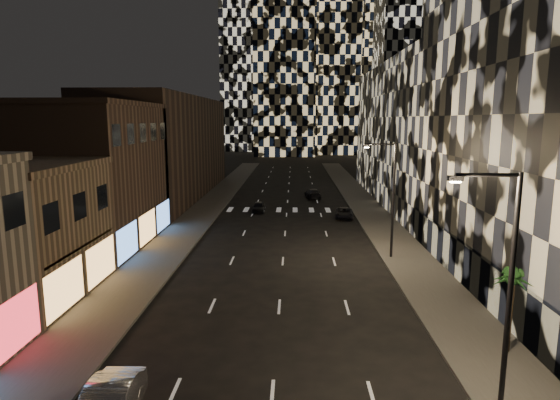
# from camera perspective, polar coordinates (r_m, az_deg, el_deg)

# --- Properties ---
(sidewalk_left) EXTENTS (4.00, 120.00, 0.15)m
(sidewalk_left) POSITION_cam_1_polar(r_m,az_deg,el_deg) (58.22, -9.04, -1.06)
(sidewalk_left) COLOR #47443F
(sidewalk_left) RESTS_ON ground
(sidewalk_right) EXTENTS (4.00, 120.00, 0.15)m
(sidewalk_right) POSITION_cam_1_polar(r_m,az_deg,el_deg) (57.94, 10.79, -1.17)
(sidewalk_right) COLOR #47443F
(sidewalk_right) RESTS_ON ground
(curb_left) EXTENTS (0.20, 120.00, 0.15)m
(curb_left) POSITION_cam_1_polar(r_m,az_deg,el_deg) (57.87, -7.00, -1.08)
(curb_left) COLOR #4C4C47
(curb_left) RESTS_ON ground
(curb_right) EXTENTS (0.20, 120.00, 0.15)m
(curb_right) POSITION_cam_1_polar(r_m,az_deg,el_deg) (57.64, 8.73, -1.16)
(curb_right) COLOR #4C4C47
(curb_right) RESTS_ON ground
(retail_tan) EXTENTS (10.00, 10.00, 8.00)m
(retail_tan) POSITION_cam_1_polar(r_m,az_deg,el_deg) (33.22, -30.86, -3.65)
(retail_tan) COLOR #80654D
(retail_tan) RESTS_ON ground
(retail_brown) EXTENTS (10.00, 15.00, 12.00)m
(retail_brown) POSITION_cam_1_polar(r_m,az_deg,el_deg) (43.76, -22.37, 2.60)
(retail_brown) COLOR #4F392C
(retail_brown) RESTS_ON ground
(retail_filler_left) EXTENTS (10.00, 40.00, 14.00)m
(retail_filler_left) POSITION_cam_1_polar(r_m,az_deg,el_deg) (68.63, -13.43, 6.26)
(retail_filler_left) COLOR #4F392C
(retail_filler_left) RESTS_ON ground
(midrise_base) EXTENTS (0.60, 25.00, 3.00)m
(midrise_base) POSITION_cam_1_polar(r_m,az_deg,el_deg) (34.07, 21.48, -6.97)
(midrise_base) COLOR #383838
(midrise_base) RESTS_ON ground
(midrise_filler_right) EXTENTS (16.00, 40.00, 18.00)m
(midrise_filler_right) POSITION_cam_1_polar(r_m,az_deg,el_deg) (66.04, 18.76, 7.62)
(midrise_filler_right) COLOR #232326
(midrise_filler_right) RESTS_ON ground
(streetlight_near) EXTENTS (2.55, 0.25, 9.00)m
(streetlight_near) POSITION_cam_1_polar(r_m,az_deg,el_deg) (18.69, 25.69, -8.58)
(streetlight_near) COLOR black
(streetlight_near) RESTS_ON sidewalk_right
(streetlight_far) EXTENTS (2.55, 0.25, 9.00)m
(streetlight_far) POSITION_cam_1_polar(r_m,az_deg,el_deg) (37.36, 13.32, 0.95)
(streetlight_far) COLOR black
(streetlight_far) RESTS_ON sidewalk_right
(car_dark_midlane) EXTENTS (1.48, 3.61, 1.23)m
(car_dark_midlane) POSITION_cam_1_polar(r_m,az_deg,el_deg) (55.88, -2.62, -0.84)
(car_dark_midlane) COLOR black
(car_dark_midlane) RESTS_ON ground
(car_dark_oncoming) EXTENTS (2.40, 4.74, 1.32)m
(car_dark_oncoming) POSITION_cam_1_polar(r_m,az_deg,el_deg) (65.78, 4.02, 0.80)
(car_dark_oncoming) COLOR black
(car_dark_oncoming) RESTS_ON ground
(car_dark_rightlane) EXTENTS (2.27, 4.28, 1.15)m
(car_dark_rightlane) POSITION_cam_1_polar(r_m,az_deg,el_deg) (52.81, 7.82, -1.59)
(car_dark_rightlane) COLOR black
(car_dark_rightlane) RESTS_ON ground
(palm_tree) EXTENTS (2.05, 2.06, 4.04)m
(palm_tree) POSITION_cam_1_polar(r_m,az_deg,el_deg) (24.33, 26.44, -9.08)
(palm_tree) COLOR #47331E
(palm_tree) RESTS_ON sidewalk_right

